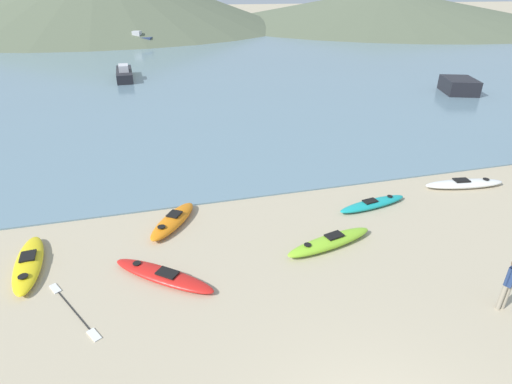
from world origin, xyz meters
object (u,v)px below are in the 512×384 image
at_px(person_near_foreground, 509,282).
at_px(moored_boat_1, 124,74).
at_px(kayak_on_sand_5, 29,264).
at_px(kayak_on_sand_4, 373,204).
at_px(kayak_on_sand_1, 464,184).
at_px(kayak_on_sand_2, 163,275).
at_px(moored_boat_0, 118,39).
at_px(moored_boat_3, 140,40).
at_px(moored_boat_2, 459,86).
at_px(loose_paddle, 73,310).
at_px(kayak_on_sand_0, 330,242).
at_px(kayak_on_sand_3, 173,221).

distance_m(person_near_foreground, moored_boat_1, 33.73).
height_order(kayak_on_sand_5, moored_boat_1, moored_boat_1).
bearing_deg(moored_boat_1, kayak_on_sand_4, -70.39).
bearing_deg(kayak_on_sand_1, kayak_on_sand_2, -167.66).
xyz_separation_m(moored_boat_0, moored_boat_3, (2.98, -2.90, 0.10)).
height_order(moored_boat_0, moored_boat_2, moored_boat_0).
bearing_deg(moored_boat_2, loose_paddle, -146.19).
bearing_deg(moored_boat_3, kayak_on_sand_0, -84.28).
height_order(kayak_on_sand_0, kayak_on_sand_3, kayak_on_sand_3).
distance_m(kayak_on_sand_2, kayak_on_sand_3, 2.91).
bearing_deg(moored_boat_3, person_near_foreground, -81.52).
bearing_deg(kayak_on_sand_2, kayak_on_sand_0, 2.75).
xyz_separation_m(kayak_on_sand_0, moored_boat_2, (18.25, 16.37, 0.43)).
relative_size(kayak_on_sand_2, moored_boat_0, 0.55).
bearing_deg(moored_boat_1, loose_paddle, -91.40).
bearing_deg(kayak_on_sand_5, kayak_on_sand_2, -22.39).
xyz_separation_m(kayak_on_sand_0, kayak_on_sand_1, (7.16, 2.46, -0.02)).
bearing_deg(kayak_on_sand_3, kayak_on_sand_2, -100.19).
bearing_deg(moored_boat_0, kayak_on_sand_1, -73.68).
bearing_deg(loose_paddle, kayak_on_sand_2, 15.76).
bearing_deg(person_near_foreground, moored_boat_3, 98.48).
bearing_deg(person_near_foreground, kayak_on_sand_0, 129.87).
height_order(kayak_on_sand_1, moored_boat_2, moored_boat_2).
bearing_deg(kayak_on_sand_2, moored_boat_0, 93.07).
bearing_deg(moored_boat_2, kayak_on_sand_5, -151.09).
bearing_deg(moored_boat_3, kayak_on_sand_1, -75.98).
height_order(kayak_on_sand_2, loose_paddle, kayak_on_sand_2).
xyz_separation_m(moored_boat_0, moored_boat_2, (26.44, -38.53, -0.01)).
height_order(kayak_on_sand_0, kayak_on_sand_2, kayak_on_sand_0).
bearing_deg(moored_boat_3, kayak_on_sand_5, -94.30).
distance_m(kayak_on_sand_2, moored_boat_1, 28.83).
height_order(person_near_foreground, moored_boat_0, person_near_foreground).
distance_m(kayak_on_sand_2, loose_paddle, 2.41).
distance_m(kayak_on_sand_3, moored_boat_0, 52.41).
relative_size(kayak_on_sand_3, person_near_foreground, 1.70).
relative_size(person_near_foreground, moored_boat_3, 0.39).
bearing_deg(moored_boat_2, kayak_on_sand_4, -137.25).
distance_m(kayak_on_sand_2, kayak_on_sand_4, 8.18).
height_order(moored_boat_0, moored_boat_1, moored_boat_1).
xyz_separation_m(kayak_on_sand_4, person_near_foreground, (0.45, -5.66, 0.74)).
relative_size(moored_boat_1, moored_boat_2, 1.42).
bearing_deg(kayak_on_sand_5, kayak_on_sand_0, -8.27).
height_order(kayak_on_sand_3, moored_boat_1, moored_boat_1).
height_order(kayak_on_sand_0, moored_boat_1, moored_boat_1).
xyz_separation_m(kayak_on_sand_5, moored_boat_1, (2.19, 27.22, 0.36)).
height_order(moored_boat_3, loose_paddle, moored_boat_3).
relative_size(kayak_on_sand_3, moored_boat_3, 0.66).
relative_size(person_near_foreground, moored_boat_0, 0.28).
relative_size(kayak_on_sand_1, moored_boat_1, 0.64).
bearing_deg(person_near_foreground, kayak_on_sand_2, 157.45).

